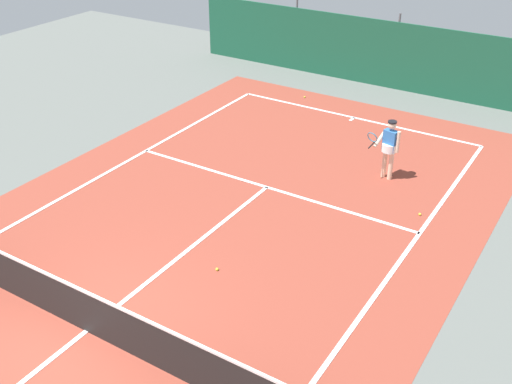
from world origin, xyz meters
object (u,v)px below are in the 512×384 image
Objects in this scene: tennis_player at (389,145)px; tennis_net at (83,310)px; tennis_ball_by_sideline at (217,269)px; tennis_ball_midcourt at (305,97)px; tennis_ball_near_player at (420,214)px.

tennis_net is at bearing 86.64° from tennis_player.
tennis_player is 6.02m from tennis_ball_by_sideline.
tennis_ball_midcourt is at bearing 107.92° from tennis_ball_by_sideline.
tennis_ball_midcourt is (-2.22, 12.64, -0.48)m from tennis_net.
tennis_player is 24.85× the size of tennis_ball_by_sideline.
tennis_ball_by_sideline is (-1.45, -5.76, -0.93)m from tennis_player.
tennis_player is (2.42, 8.54, 0.45)m from tennis_net.
tennis_ball_by_sideline is (0.97, 2.78, -0.48)m from tennis_net.
tennis_net is 6.17× the size of tennis_player.
tennis_ball_midcourt and tennis_ball_by_sideline have the same top height.
tennis_net is 153.33× the size of tennis_ball_midcourt.
tennis_player is at bearing 74.16° from tennis_net.
tennis_net is at bearing -80.05° from tennis_ball_midcourt.
tennis_ball_near_player and tennis_ball_midcourt have the same top height.
tennis_ball_by_sideline is at bearing -72.08° from tennis_ball_midcourt.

